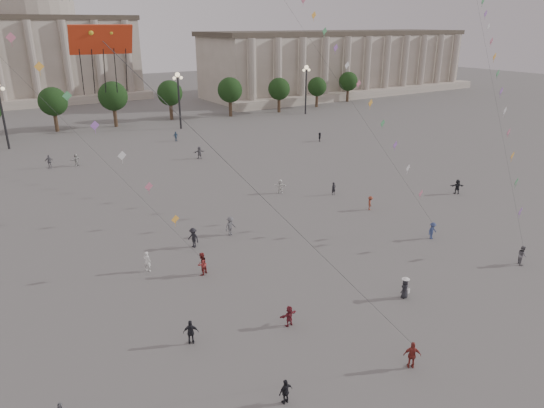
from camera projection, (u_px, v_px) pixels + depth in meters
ground at (384, 340)px, 31.52m from camera, size 360.00×360.00×0.00m
hall_east at (341, 63)px, 140.45m from camera, size 84.00×26.22×17.20m
hall_central at (38, 43)px, 128.50m from camera, size 48.30×34.30×35.50m
tree_row at (88, 102)px, 91.18m from camera, size 137.12×5.12×8.00m
lamp_post_mid_west at (0, 103)px, 76.62m from camera, size 2.00×0.90×10.65m
lamp_post_mid_east at (178, 90)px, 91.74m from camera, size 2.00×0.90×10.65m
lamp_post_far_east at (306, 81)px, 106.86m from camera, size 2.00×0.90×10.65m
person_crowd_0 at (176, 136)px, 84.04m from camera, size 1.02×0.52×1.67m
person_crowd_3 at (457, 187)px, 58.12m from camera, size 1.67×1.31×1.77m
person_crowd_4 at (76, 160)px, 69.41m from camera, size 1.70×1.33×1.80m
person_crowd_6 at (230, 226)px, 46.69m from camera, size 1.37×0.99×1.91m
person_crowd_7 at (280, 186)px, 58.33m from camera, size 1.57×1.40×1.73m
person_crowd_8 at (370, 203)px, 53.14m from camera, size 1.06×1.15×1.56m
person_crowd_9 at (320, 137)px, 84.00m from camera, size 1.29×1.38×1.55m
person_crowd_12 at (199, 153)px, 73.16m from camera, size 1.79×0.70×1.89m
person_crowd_13 at (147, 261)px, 39.90m from camera, size 0.74×0.77×1.78m
person_crowd_16 at (49, 161)px, 68.40m from camera, size 1.21×0.79×1.92m
person_crowd_18 at (193, 238)px, 44.18m from camera, size 1.11×1.39×1.88m
person_crowd_21 at (334, 189)px, 57.78m from camera, size 0.57×0.38×1.55m
tourist_0 at (412, 355)px, 28.68m from camera, size 1.08×0.97×1.76m
tourist_1 at (191, 332)px, 30.86m from camera, size 1.07×0.80×1.68m
tourist_2 at (289, 316)px, 32.74m from camera, size 1.41×0.55×1.49m
tourist_4 at (286, 391)px, 26.02m from camera, size 0.91×0.45×1.51m
kite_flyer_0 at (202, 264)px, 39.33m from camera, size 1.18×1.09×1.94m
kite_flyer_1 at (432, 231)px, 45.95m from camera, size 1.11×0.69×1.66m
kite_flyer_2 at (522, 255)px, 41.10m from camera, size 1.01×1.04×1.68m
hat_person at (405, 288)px, 36.05m from camera, size 0.83×0.62×1.69m
dragon_kite at (110, 65)px, 17.66m from camera, size 8.68×1.90×23.08m
kite_train_east at (481, 1)px, 60.15m from camera, size 36.17×39.47×66.19m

